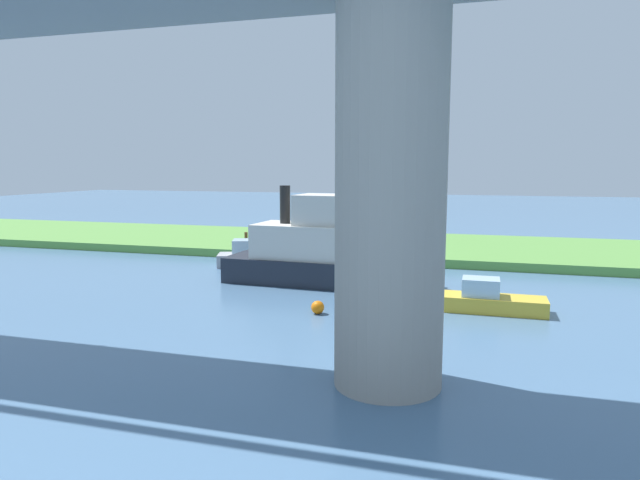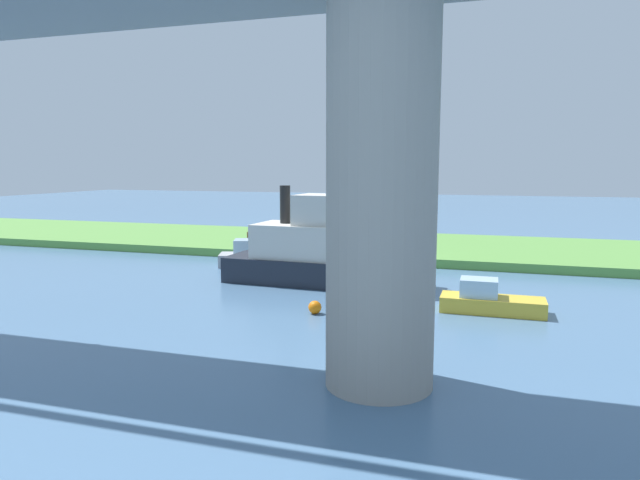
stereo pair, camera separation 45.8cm
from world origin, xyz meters
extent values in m
plane|color=#4C7093|center=(0.00, 0.00, 0.00)|extent=(160.00, 160.00, 0.00)
cube|color=#5B9342|center=(0.00, -6.00, 0.25)|extent=(80.00, 12.00, 0.50)
cylinder|color=#9E998E|center=(-3.72, 16.89, 4.87)|extent=(2.73, 2.73, 9.74)
cylinder|color=#2D334C|center=(4.56, -3.18, 0.78)|extent=(0.29, 0.29, 0.55)
cylinder|color=gold|center=(4.56, -3.18, 1.35)|extent=(0.50, 0.50, 0.60)
sphere|color=tan|center=(4.56, -3.18, 1.77)|extent=(0.24, 0.24, 0.24)
cylinder|color=brown|center=(8.49, -1.86, 0.93)|extent=(0.20, 0.20, 0.86)
cube|color=#1E232D|center=(1.38, 5.54, 0.60)|extent=(9.15, 3.40, 1.20)
cube|color=beige|center=(0.88, 5.56, 2.01)|extent=(7.33, 3.02, 1.60)
cube|color=beige|center=(0.18, 5.59, 3.51)|extent=(4.61, 2.48, 1.40)
cylinder|color=black|center=(3.18, 5.46, 3.71)|extent=(0.50, 0.50, 1.81)
cube|color=#D84C2D|center=(3.79, 5.43, 1.66)|extent=(1.68, 1.87, 0.90)
cube|color=gold|center=(-6.44, 8.68, 0.30)|extent=(3.84, 1.37, 0.60)
cube|color=silver|center=(-5.93, 8.68, 0.94)|extent=(1.38, 1.09, 0.68)
cube|color=#99999E|center=(6.03, 2.04, 0.35)|extent=(4.71, 2.96, 0.69)
cube|color=silver|center=(6.59, 2.24, 1.09)|extent=(1.93, 1.72, 0.79)
sphere|color=orange|center=(-0.06, 10.87, 0.25)|extent=(0.50, 0.50, 0.50)
camera|label=1|loc=(-5.93, 30.54, 5.54)|focal=31.39mm
camera|label=2|loc=(-6.37, 30.40, 5.54)|focal=31.39mm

